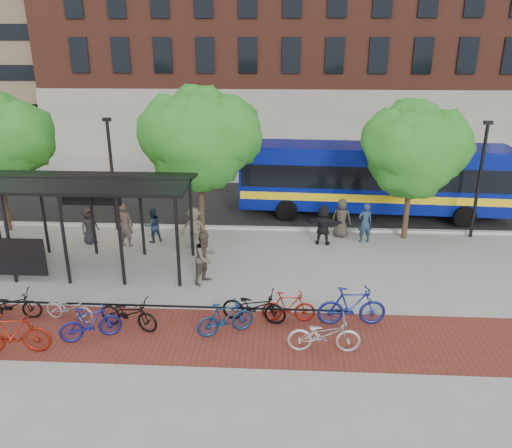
# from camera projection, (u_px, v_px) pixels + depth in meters

# --- Properties ---
(ground) EXTENTS (160.00, 160.00, 0.00)m
(ground) POSITION_uv_depth(u_px,v_px,m) (266.00, 266.00, 19.34)
(ground) COLOR #9E9E99
(ground) RESTS_ON ground
(asphalt_street) EXTENTS (160.00, 8.00, 0.01)m
(asphalt_street) POSITION_uv_depth(u_px,v_px,m) (271.00, 203.00, 26.84)
(asphalt_street) COLOR black
(asphalt_street) RESTS_ON ground
(curb) EXTENTS (160.00, 0.25, 0.12)m
(curb) POSITION_uv_depth(u_px,v_px,m) (269.00, 228.00, 23.07)
(curb) COLOR #B7B7B2
(curb) RESTS_ON ground
(brick_strip) EXTENTS (24.00, 3.00, 0.01)m
(brick_strip) POSITION_uv_depth(u_px,v_px,m) (192.00, 335.00, 14.76)
(brick_strip) COLOR maroon
(brick_strip) RESTS_ON ground
(bike_rack_rail) EXTENTS (12.00, 0.05, 0.95)m
(bike_rack_rail) POSITION_uv_depth(u_px,v_px,m) (156.00, 318.00, 15.67)
(bike_rack_rail) COLOR black
(bike_rack_rail) RESTS_ON ground
(building_brick) EXTENTS (55.00, 14.00, 20.00)m
(building_brick) POSITION_uv_depth(u_px,v_px,m) (404.00, 18.00, 39.77)
(building_brick) COLOR brown
(building_brick) RESTS_ON ground
(bus_shelter) EXTENTS (10.60, 3.07, 3.60)m
(bus_shelter) POSITION_uv_depth(u_px,v_px,m) (45.00, 192.00, 18.29)
(bus_shelter) COLOR black
(bus_shelter) RESTS_ON ground
(tree_b) EXTENTS (5.15, 4.20, 6.47)m
(tree_b) POSITION_uv_depth(u_px,v_px,m) (201.00, 135.00, 21.10)
(tree_b) COLOR #382619
(tree_b) RESTS_ON ground
(tree_c) EXTENTS (4.66, 3.80, 5.92)m
(tree_c) POSITION_uv_depth(u_px,v_px,m) (415.00, 147.00, 20.77)
(tree_c) COLOR #382619
(tree_c) RESTS_ON ground
(lamp_post_left) EXTENTS (0.35, 0.20, 5.12)m
(lamp_post_left) POSITION_uv_depth(u_px,v_px,m) (112.00, 172.00, 22.14)
(lamp_post_left) COLOR black
(lamp_post_left) RESTS_ON ground
(lamp_post_right) EXTENTS (0.35, 0.20, 5.12)m
(lamp_post_right) POSITION_uv_depth(u_px,v_px,m) (480.00, 177.00, 21.31)
(lamp_post_right) COLOR black
(lamp_post_right) RESTS_ON ground
(bus) EXTENTS (13.08, 3.60, 3.50)m
(bus) POSITION_uv_depth(u_px,v_px,m) (373.00, 176.00, 24.44)
(bus) COLOR navy
(bus) RESTS_ON ground
(bike_0) EXTENTS (1.89, 0.89, 0.96)m
(bike_0) POSITION_uv_depth(u_px,v_px,m) (12.00, 305.00, 15.49)
(bike_0) COLOR black
(bike_0) RESTS_ON ground
(bike_1) EXTENTS (2.11, 0.81, 1.24)m
(bike_1) POSITION_uv_depth(u_px,v_px,m) (13.00, 333.00, 13.74)
(bike_1) COLOR maroon
(bike_1) RESTS_ON ground
(bike_2) EXTENTS (1.75, 0.93, 0.87)m
(bike_2) POSITION_uv_depth(u_px,v_px,m) (69.00, 308.00, 15.42)
(bike_2) COLOR #9A9B9D
(bike_2) RESTS_ON ground
(bike_3) EXTENTS (1.81, 1.16, 1.06)m
(bike_3) POSITION_uv_depth(u_px,v_px,m) (90.00, 323.00, 14.42)
(bike_3) COLOR navy
(bike_3) RESTS_ON ground
(bike_4) EXTENTS (2.06, 1.21, 1.03)m
(bike_4) POSITION_uv_depth(u_px,v_px,m) (129.00, 313.00, 14.97)
(bike_4) COLOR black
(bike_4) RESTS_ON ground
(bike_7) EXTENTS (1.80, 1.17, 1.05)m
(bike_7) POSITION_uv_depth(u_px,v_px,m) (225.00, 318.00, 14.68)
(bike_7) COLOR navy
(bike_7) RESTS_ON ground
(bike_8) EXTENTS (2.10, 1.01, 1.06)m
(bike_8) POSITION_uv_depth(u_px,v_px,m) (254.00, 306.00, 15.33)
(bike_8) COLOR black
(bike_8) RESTS_ON ground
(bike_9) EXTENTS (1.68, 0.51, 1.00)m
(bike_9) POSITION_uv_depth(u_px,v_px,m) (288.00, 307.00, 15.36)
(bike_9) COLOR maroon
(bike_9) RESTS_ON ground
(bike_10) EXTENTS (2.06, 0.76, 1.07)m
(bike_10) POSITION_uv_depth(u_px,v_px,m) (324.00, 334.00, 13.85)
(bike_10) COLOR #B7B7BA
(bike_10) RESTS_ON ground
(bike_11) EXTENTS (2.13, 0.73, 1.26)m
(bike_11) POSITION_uv_depth(u_px,v_px,m) (352.00, 306.00, 15.14)
(bike_11) COLOR navy
(bike_11) RESTS_ON ground
(pedestrian_0) EXTENTS (0.87, 0.92, 1.58)m
(pedestrian_0) POSITION_uv_depth(u_px,v_px,m) (89.00, 226.00, 21.29)
(pedestrian_0) COLOR black
(pedestrian_0) RESTS_ON ground
(pedestrian_1) EXTENTS (0.78, 0.59, 1.91)m
(pedestrian_1) POSITION_uv_depth(u_px,v_px,m) (125.00, 225.00, 20.91)
(pedestrian_1) COLOR #413734
(pedestrian_1) RESTS_ON ground
(pedestrian_2) EXTENTS (0.94, 0.91, 1.53)m
(pedestrian_2) POSITION_uv_depth(u_px,v_px,m) (153.00, 225.00, 21.43)
(pedestrian_2) COLOR #1B2E40
(pedestrian_2) RESTS_ON ground
(pedestrian_3) EXTENTS (1.33, 1.06, 1.79)m
(pedestrian_3) POSITION_uv_depth(u_px,v_px,m) (194.00, 228.00, 20.68)
(pedestrian_3) COLOR brown
(pedestrian_3) RESTS_ON ground
(pedestrian_5) EXTENTS (1.67, 0.72, 1.74)m
(pedestrian_5) POSITION_uv_depth(u_px,v_px,m) (323.00, 225.00, 21.17)
(pedestrian_5) COLOR black
(pedestrian_5) RESTS_ON ground
(pedestrian_6) EXTENTS (0.96, 0.74, 1.74)m
(pedestrian_6) POSITION_uv_depth(u_px,v_px,m) (341.00, 218.00, 21.97)
(pedestrian_6) COLOR #39332D
(pedestrian_6) RESTS_ON ground
(pedestrian_7) EXTENTS (0.72, 0.55, 1.76)m
(pedestrian_7) POSITION_uv_depth(u_px,v_px,m) (365.00, 223.00, 21.38)
(pedestrian_7) COLOR #20334B
(pedestrian_7) RESTS_ON ground
(pedestrian_8) EXTENTS (1.12, 1.18, 1.92)m
(pedestrian_8) POSITION_uv_depth(u_px,v_px,m) (205.00, 258.00, 17.72)
(pedestrian_8) COLOR #4C4338
(pedestrian_8) RESTS_ON ground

